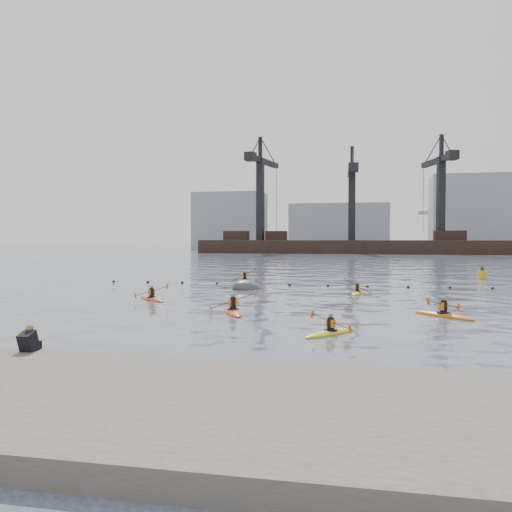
{
  "coord_description": "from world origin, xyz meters",
  "views": [
    {
      "loc": [
        4.11,
        -19.62,
        3.79
      ],
      "look_at": [
        -1.73,
        8.23,
        2.8
      ],
      "focal_mm": 38.0,
      "sensor_mm": 36.0,
      "label": 1
    }
  ],
  "objects_px": {
    "kayaker_0": "(233,311)",
    "kayaker_4": "(444,314)",
    "kayaker_2": "(152,298)",
    "mooring_buoy": "(248,289)",
    "nav_buoy": "(482,275)",
    "kayaker_1": "(331,332)",
    "kayaker_5": "(245,280)",
    "kayaker_3": "(357,292)"
  },
  "relations": [
    {
      "from": "kayaker_0",
      "to": "mooring_buoy",
      "type": "distance_m",
      "value": 12.28
    },
    {
      "from": "kayaker_1",
      "to": "kayaker_5",
      "type": "height_order",
      "value": "kayaker_5"
    },
    {
      "from": "kayaker_1",
      "to": "kayaker_4",
      "type": "bearing_deg",
      "value": 84.53
    },
    {
      "from": "kayaker_4",
      "to": "kayaker_3",
      "type": "bearing_deg",
      "value": -110.59
    },
    {
      "from": "kayaker_0",
      "to": "kayaker_1",
      "type": "relative_size",
      "value": 1.28
    },
    {
      "from": "kayaker_4",
      "to": "kayaker_0",
      "type": "bearing_deg",
      "value": -39.38
    },
    {
      "from": "kayaker_1",
      "to": "mooring_buoy",
      "type": "height_order",
      "value": "kayaker_1"
    },
    {
      "from": "kayaker_2",
      "to": "kayaker_4",
      "type": "xyz_separation_m",
      "value": [
        16.33,
        -3.57,
        0.01
      ]
    },
    {
      "from": "kayaker_0",
      "to": "kayaker_5",
      "type": "bearing_deg",
      "value": 78.55
    },
    {
      "from": "kayaker_3",
      "to": "nav_buoy",
      "type": "xyz_separation_m",
      "value": [
        10.64,
        14.59,
        0.34
      ]
    },
    {
      "from": "kayaker_1",
      "to": "kayaker_2",
      "type": "bearing_deg",
      "value": 175.41
    },
    {
      "from": "kayaker_1",
      "to": "kayaker_3",
      "type": "xyz_separation_m",
      "value": [
        0.7,
        15.65,
        -0.0
      ]
    },
    {
      "from": "kayaker_5",
      "to": "kayaker_2",
      "type": "bearing_deg",
      "value": -114.6
    },
    {
      "from": "kayaker_2",
      "to": "kayaker_3",
      "type": "height_order",
      "value": "kayaker_3"
    },
    {
      "from": "kayaker_3",
      "to": "mooring_buoy",
      "type": "relative_size",
      "value": 1.21
    },
    {
      "from": "kayaker_0",
      "to": "kayaker_4",
      "type": "xyz_separation_m",
      "value": [
        10.15,
        0.82,
        -0.0
      ]
    },
    {
      "from": "kayaker_1",
      "to": "nav_buoy",
      "type": "bearing_deg",
      "value": 104.36
    },
    {
      "from": "kayaker_1",
      "to": "mooring_buoy",
      "type": "xyz_separation_m",
      "value": [
        -7.18,
        17.12,
        -0.09
      ]
    },
    {
      "from": "nav_buoy",
      "to": "mooring_buoy",
      "type": "bearing_deg",
      "value": -144.7
    },
    {
      "from": "kayaker_2",
      "to": "kayaker_5",
      "type": "xyz_separation_m",
      "value": [
        2.43,
        14.39,
        0.01
      ]
    },
    {
      "from": "mooring_buoy",
      "to": "nav_buoy",
      "type": "height_order",
      "value": "nav_buoy"
    },
    {
      "from": "kayaker_2",
      "to": "nav_buoy",
      "type": "distance_m",
      "value": 30.84
    },
    {
      "from": "kayaker_1",
      "to": "kayaker_4",
      "type": "distance_m",
      "value": 7.64
    },
    {
      "from": "nav_buoy",
      "to": "kayaker_5",
      "type": "bearing_deg",
      "value": -162.37
    },
    {
      "from": "kayaker_4",
      "to": "kayaker_2",
      "type": "bearing_deg",
      "value": -56.3
    },
    {
      "from": "kayaker_5",
      "to": "nav_buoy",
      "type": "xyz_separation_m",
      "value": [
        20.3,
        6.45,
        0.32
      ]
    },
    {
      "from": "nav_buoy",
      "to": "kayaker_4",
      "type": "bearing_deg",
      "value": -104.67
    },
    {
      "from": "kayaker_0",
      "to": "mooring_buoy",
      "type": "height_order",
      "value": "kayaker_0"
    },
    {
      "from": "nav_buoy",
      "to": "kayaker_0",
      "type": "bearing_deg",
      "value": -123.25
    },
    {
      "from": "kayaker_4",
      "to": "mooring_buoy",
      "type": "xyz_separation_m",
      "value": [
        -12.13,
        11.3,
        -0.1
      ]
    },
    {
      "from": "kayaker_4",
      "to": "nav_buoy",
      "type": "height_order",
      "value": "nav_buoy"
    },
    {
      "from": "kayaker_1",
      "to": "kayaker_3",
      "type": "distance_m",
      "value": 15.67
    },
    {
      "from": "kayaker_1",
      "to": "nav_buoy",
      "type": "xyz_separation_m",
      "value": [
        11.34,
        30.24,
        0.33
      ]
    },
    {
      "from": "kayaker_1",
      "to": "kayaker_4",
      "type": "xyz_separation_m",
      "value": [
        4.95,
        5.82,
        0.01
      ]
    },
    {
      "from": "kayaker_0",
      "to": "kayaker_4",
      "type": "bearing_deg",
      "value": -18.16
    },
    {
      "from": "kayaker_0",
      "to": "nav_buoy",
      "type": "relative_size",
      "value": 2.52
    },
    {
      "from": "kayaker_2",
      "to": "kayaker_3",
      "type": "xyz_separation_m",
      "value": [
        12.08,
        6.26,
        -0.01
      ]
    },
    {
      "from": "kayaker_3",
      "to": "kayaker_5",
      "type": "distance_m",
      "value": 12.63
    },
    {
      "from": "kayaker_2",
      "to": "mooring_buoy",
      "type": "height_order",
      "value": "kayaker_2"
    },
    {
      "from": "kayaker_2",
      "to": "kayaker_4",
      "type": "height_order",
      "value": "kayaker_4"
    },
    {
      "from": "kayaker_2",
      "to": "kayaker_4",
      "type": "distance_m",
      "value": 16.72
    },
    {
      "from": "kayaker_2",
      "to": "mooring_buoy",
      "type": "xyz_separation_m",
      "value": [
        4.2,
        7.73,
        -0.1
      ]
    }
  ]
}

